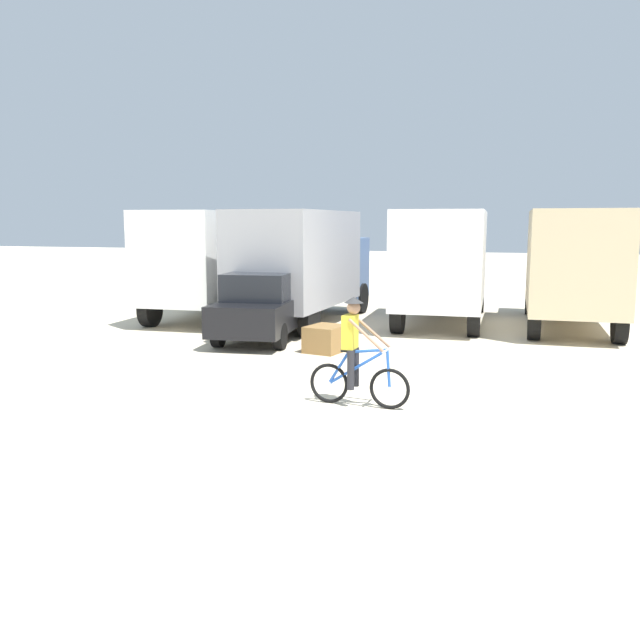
{
  "coord_description": "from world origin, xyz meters",
  "views": [
    {
      "loc": [
        4.45,
        -8.9,
        3.02
      ],
      "look_at": [
        0.54,
        3.57,
        1.1
      ],
      "focal_mm": 37.43,
      "sensor_mm": 36.0,
      "label": 1
    }
  ],
  "objects_px": {
    "cyclist_orange_shirt": "(356,356)",
    "box_truck_grey_hauler": "(303,261)",
    "box_truck_avon_van": "(443,261)",
    "sedan_parked": "(263,306)",
    "supply_crate": "(326,339)",
    "box_truck_white_box": "(213,259)",
    "box_truck_tan_camper": "(572,263)"
  },
  "relations": [
    {
      "from": "box_truck_avon_van",
      "to": "box_truck_tan_camper",
      "type": "height_order",
      "value": "same"
    },
    {
      "from": "supply_crate",
      "to": "box_truck_avon_van",
      "type": "bearing_deg",
      "value": 69.53
    },
    {
      "from": "box_truck_white_box",
      "to": "box_truck_avon_van",
      "type": "distance_m",
      "value": 7.19
    },
    {
      "from": "box_truck_tan_camper",
      "to": "cyclist_orange_shirt",
      "type": "xyz_separation_m",
      "value": [
        -3.83,
        -9.74,
        -1.03
      ]
    },
    {
      "from": "box_truck_grey_hauler",
      "to": "sedan_parked",
      "type": "xyz_separation_m",
      "value": [
        -0.06,
        -3.03,
        -0.99
      ]
    },
    {
      "from": "cyclist_orange_shirt",
      "to": "supply_crate",
      "type": "distance_m",
      "value": 4.71
    },
    {
      "from": "cyclist_orange_shirt",
      "to": "supply_crate",
      "type": "relative_size",
      "value": 1.92
    },
    {
      "from": "sedan_parked",
      "to": "box_truck_grey_hauler",
      "type": "bearing_deg",
      "value": 88.93
    },
    {
      "from": "box_truck_avon_van",
      "to": "sedan_parked",
      "type": "xyz_separation_m",
      "value": [
        -4.06,
        -4.31,
        -0.99
      ]
    },
    {
      "from": "box_truck_avon_van",
      "to": "supply_crate",
      "type": "bearing_deg",
      "value": -110.47
    },
    {
      "from": "cyclist_orange_shirt",
      "to": "box_truck_grey_hauler",
      "type": "bearing_deg",
      "value": 114.21
    },
    {
      "from": "box_truck_avon_van",
      "to": "sedan_parked",
      "type": "height_order",
      "value": "box_truck_avon_van"
    },
    {
      "from": "cyclist_orange_shirt",
      "to": "supply_crate",
      "type": "height_order",
      "value": "cyclist_orange_shirt"
    },
    {
      "from": "box_truck_grey_hauler",
      "to": "sedan_parked",
      "type": "bearing_deg",
      "value": -91.07
    },
    {
      "from": "box_truck_grey_hauler",
      "to": "sedan_parked",
      "type": "distance_m",
      "value": 3.19
    },
    {
      "from": "box_truck_avon_van",
      "to": "sedan_parked",
      "type": "relative_size",
      "value": 1.57
    },
    {
      "from": "box_truck_white_box",
      "to": "sedan_parked",
      "type": "distance_m",
      "value": 4.63
    },
    {
      "from": "box_truck_grey_hauler",
      "to": "box_truck_avon_van",
      "type": "height_order",
      "value": "same"
    },
    {
      "from": "box_truck_avon_van",
      "to": "supply_crate",
      "type": "relative_size",
      "value": 7.23
    },
    {
      "from": "box_truck_grey_hauler",
      "to": "box_truck_white_box",
      "type": "bearing_deg",
      "value": 174.59
    },
    {
      "from": "box_truck_avon_van",
      "to": "sedan_parked",
      "type": "distance_m",
      "value": 6.0
    },
    {
      "from": "cyclist_orange_shirt",
      "to": "box_truck_avon_van",
      "type": "bearing_deg",
      "value": 88.8
    },
    {
      "from": "box_truck_white_box",
      "to": "box_truck_tan_camper",
      "type": "relative_size",
      "value": 1.01
    },
    {
      "from": "box_truck_grey_hauler",
      "to": "supply_crate",
      "type": "xyz_separation_m",
      "value": [
        1.98,
        -4.13,
        -1.57
      ]
    },
    {
      "from": "box_truck_grey_hauler",
      "to": "box_truck_avon_van",
      "type": "xyz_separation_m",
      "value": [
        4.0,
        1.28,
        0.0
      ]
    },
    {
      "from": "box_truck_tan_camper",
      "to": "box_truck_avon_van",
      "type": "bearing_deg",
      "value": -179.72
    },
    {
      "from": "box_truck_avon_van",
      "to": "cyclist_orange_shirt",
      "type": "relative_size",
      "value": 3.76
    },
    {
      "from": "sedan_parked",
      "to": "supply_crate",
      "type": "xyz_separation_m",
      "value": [
        2.03,
        -1.1,
        -0.57
      ]
    },
    {
      "from": "box_truck_avon_van",
      "to": "box_truck_grey_hauler",
      "type": "bearing_deg",
      "value": -162.21
    },
    {
      "from": "box_truck_grey_hauler",
      "to": "box_truck_avon_van",
      "type": "relative_size",
      "value": 1.0
    },
    {
      "from": "box_truck_white_box",
      "to": "box_truck_tan_camper",
      "type": "xyz_separation_m",
      "value": [
        10.74,
        1.01,
        0.0
      ]
    },
    {
      "from": "box_truck_grey_hauler",
      "to": "box_truck_tan_camper",
      "type": "relative_size",
      "value": 1.0
    }
  ]
}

